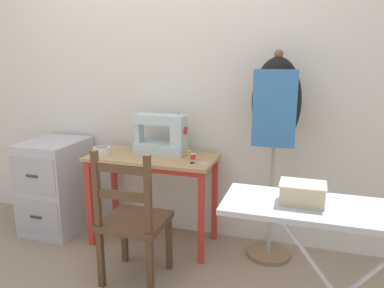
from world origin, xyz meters
name	(u,v)px	position (x,y,z in m)	size (l,w,h in m)	color
ground_plane	(142,255)	(0.00, 0.00, 0.00)	(14.00, 14.00, 0.00)	gray
wall_back	(165,78)	(0.00, 0.53, 1.27)	(10.00, 0.05, 2.55)	silver
sewing_table	(152,170)	(0.00, 0.22, 0.60)	(0.97, 0.46, 0.71)	tan
sewing_machine	(163,135)	(0.05, 0.33, 0.85)	(0.41, 0.18, 0.32)	silver
fabric_bowl	(102,151)	(-0.38, 0.15, 0.74)	(0.13, 0.13, 0.06)	silver
scissors	(196,163)	(0.38, 0.14, 0.71)	(0.13, 0.05, 0.01)	silver
thread_spool_near_machine	(189,153)	(0.27, 0.30, 0.73)	(0.04, 0.04, 0.04)	yellow
thread_spool_mid_table	(193,157)	(0.33, 0.22, 0.73)	(0.04, 0.04, 0.04)	red
wooden_chair	(133,221)	(0.08, -0.29, 0.42)	(0.40, 0.38, 0.91)	#513823
filing_cabinet	(56,185)	(-0.87, 0.21, 0.38)	(0.44, 0.55, 0.77)	#B7B7BC
dress_form	(276,113)	(0.89, 0.28, 1.07)	(0.33, 0.32, 1.49)	#846647
ironing_board	(347,220)	(1.29, -0.71, 0.78)	(1.04, 0.35, 0.84)	#ADB2B7
storage_box	(302,193)	(1.11, -0.69, 0.88)	(0.19, 0.14, 0.09)	beige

